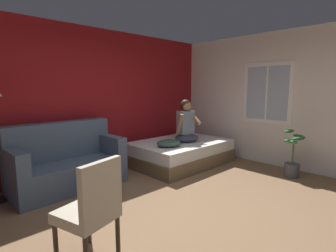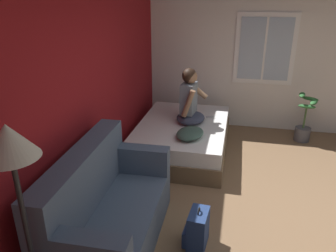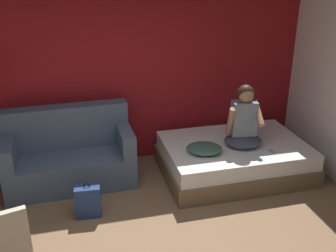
{
  "view_description": "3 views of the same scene",
  "coord_description": "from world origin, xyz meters",
  "px_view_note": "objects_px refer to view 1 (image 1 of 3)",
  "views": [
    {
      "loc": [
        -2.32,
        -2.08,
        1.6
      ],
      "look_at": [
        0.89,
        1.24,
        0.92
      ],
      "focal_mm": 28.0,
      "sensor_mm": 36.0,
      "label": 1
    },
    {
      "loc": [
        -3.15,
        0.81,
        2.42
      ],
      "look_at": [
        0.49,
        1.61,
        0.89
      ],
      "focal_mm": 35.0,
      "sensor_mm": 36.0,
      "label": 2
    },
    {
      "loc": [
        -0.55,
        -3.03,
        2.86
      ],
      "look_at": [
        0.65,
        1.63,
        0.84
      ],
      "focal_mm": 42.0,
      "sensor_mm": 36.0,
      "label": 3
    }
  ],
  "objects_px": {
    "potted_plant": "(292,160)",
    "throw_pillow": "(169,143)",
    "side_chair": "(92,208)",
    "person_seated": "(186,125)",
    "cell_phone": "(207,141)",
    "bed": "(180,152)",
    "backpack": "(106,187)",
    "couch": "(67,163)"
  },
  "relations": [
    {
      "from": "backpack",
      "to": "throw_pillow",
      "type": "bearing_deg",
      "value": 11.68
    },
    {
      "from": "backpack",
      "to": "cell_phone",
      "type": "bearing_deg",
      "value": 2.84
    },
    {
      "from": "side_chair",
      "to": "throw_pillow",
      "type": "height_order",
      "value": "side_chair"
    },
    {
      "from": "couch",
      "to": "side_chair",
      "type": "height_order",
      "value": "couch"
    },
    {
      "from": "person_seated",
      "to": "potted_plant",
      "type": "xyz_separation_m",
      "value": [
        0.77,
        -1.88,
        -0.53
      ]
    },
    {
      "from": "couch",
      "to": "person_seated",
      "type": "bearing_deg",
      "value": -10.94
    },
    {
      "from": "bed",
      "to": "throw_pillow",
      "type": "bearing_deg",
      "value": -159.44
    },
    {
      "from": "couch",
      "to": "side_chair",
      "type": "bearing_deg",
      "value": -107.05
    },
    {
      "from": "throw_pillow",
      "to": "cell_phone",
      "type": "xyz_separation_m",
      "value": [
        0.9,
        -0.2,
        -0.07
      ]
    },
    {
      "from": "backpack",
      "to": "cell_phone",
      "type": "height_order",
      "value": "cell_phone"
    },
    {
      "from": "couch",
      "to": "side_chair",
      "type": "xyz_separation_m",
      "value": [
        -0.61,
        -1.99,
        0.14
      ]
    },
    {
      "from": "person_seated",
      "to": "potted_plant",
      "type": "height_order",
      "value": "person_seated"
    },
    {
      "from": "potted_plant",
      "to": "backpack",
      "type": "bearing_deg",
      "value": 153.75
    },
    {
      "from": "couch",
      "to": "cell_phone",
      "type": "relative_size",
      "value": 11.95
    },
    {
      "from": "bed",
      "to": "side_chair",
      "type": "xyz_separation_m",
      "value": [
        -2.9,
        -1.63,
        0.3
      ]
    },
    {
      "from": "couch",
      "to": "person_seated",
      "type": "xyz_separation_m",
      "value": [
        2.35,
        -0.45,
        0.44
      ]
    },
    {
      "from": "person_seated",
      "to": "bed",
      "type": "bearing_deg",
      "value": 123.47
    },
    {
      "from": "backpack",
      "to": "cell_phone",
      "type": "relative_size",
      "value": 3.18
    },
    {
      "from": "bed",
      "to": "person_seated",
      "type": "distance_m",
      "value": 0.61
    },
    {
      "from": "potted_plant",
      "to": "throw_pillow",
      "type": "bearing_deg",
      "value": 127.53
    },
    {
      "from": "bed",
      "to": "side_chair",
      "type": "bearing_deg",
      "value": -150.64
    },
    {
      "from": "bed",
      "to": "potted_plant",
      "type": "bearing_deg",
      "value": -67.12
    },
    {
      "from": "bed",
      "to": "potted_plant",
      "type": "height_order",
      "value": "potted_plant"
    },
    {
      "from": "cell_phone",
      "to": "potted_plant",
      "type": "bearing_deg",
      "value": -92.54
    },
    {
      "from": "backpack",
      "to": "cell_phone",
      "type": "distance_m",
      "value": 2.5
    },
    {
      "from": "couch",
      "to": "person_seated",
      "type": "relative_size",
      "value": 1.97
    },
    {
      "from": "backpack",
      "to": "potted_plant",
      "type": "bearing_deg",
      "value": -26.25
    },
    {
      "from": "side_chair",
      "to": "potted_plant",
      "type": "height_order",
      "value": "side_chair"
    },
    {
      "from": "bed",
      "to": "side_chair",
      "type": "relative_size",
      "value": 2.08
    },
    {
      "from": "cell_phone",
      "to": "couch",
      "type": "bearing_deg",
      "value": 145.15
    },
    {
      "from": "backpack",
      "to": "throw_pillow",
      "type": "distance_m",
      "value": 1.65
    },
    {
      "from": "cell_phone",
      "to": "potted_plant",
      "type": "xyz_separation_m",
      "value": [
        0.46,
        -1.58,
        -0.18
      ]
    },
    {
      "from": "side_chair",
      "to": "throw_pillow",
      "type": "bearing_deg",
      "value": 31.16
    },
    {
      "from": "throw_pillow",
      "to": "potted_plant",
      "type": "distance_m",
      "value": 2.26
    },
    {
      "from": "person_seated",
      "to": "cell_phone",
      "type": "xyz_separation_m",
      "value": [
        0.31,
        -0.3,
        -0.35
      ]
    },
    {
      "from": "bed",
      "to": "backpack",
      "type": "xyz_separation_m",
      "value": [
        -2.11,
        -0.53,
        -0.04
      ]
    },
    {
      "from": "cell_phone",
      "to": "potted_plant",
      "type": "distance_m",
      "value": 1.65
    },
    {
      "from": "couch",
      "to": "side_chair",
      "type": "distance_m",
      "value": 2.08
    },
    {
      "from": "side_chair",
      "to": "person_seated",
      "type": "distance_m",
      "value": 3.35
    },
    {
      "from": "side_chair",
      "to": "potted_plant",
      "type": "bearing_deg",
      "value": -5.36
    },
    {
      "from": "side_chair",
      "to": "cell_phone",
      "type": "distance_m",
      "value": 3.49
    },
    {
      "from": "side_chair",
      "to": "throw_pillow",
      "type": "distance_m",
      "value": 2.76
    }
  ]
}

